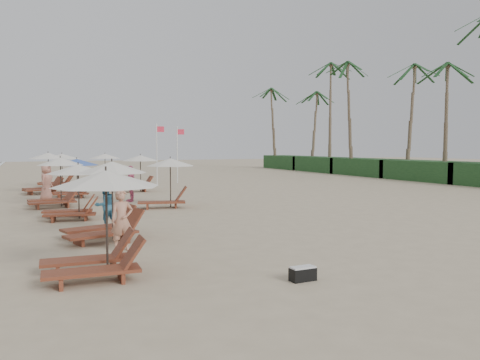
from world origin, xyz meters
name	(u,v)px	position (x,y,z in m)	size (l,w,h in m)	color
ground	(263,225)	(0.00, 0.00, 0.00)	(160.00, 160.00, 0.00)	tan
shrub_hedge	(428,171)	(22.00, 14.50, 0.80)	(3.20, 53.00, 1.60)	#193D1C
palm_row	(422,58)	(21.91, 15.40, 9.91)	(7.00, 52.00, 12.30)	brown
lounger_station_0	(96,223)	(-6.24, -4.63, 1.15)	(2.59, 2.30, 2.27)	brown
lounger_station_1	(103,205)	(-5.51, -0.45, 1.04)	(2.60, 2.42, 2.33)	brown
lounger_station_2	(73,189)	(-5.95, 4.28, 1.13)	(2.62, 2.39, 2.08)	brown
lounger_station_3	(55,185)	(-6.41, 8.55, 1.01)	(2.57, 2.08, 2.26)	brown
lounger_station_4	(74,176)	(-5.24, 12.53, 1.15)	(2.54, 2.34, 2.09)	brown
lounger_station_5	(44,174)	(-6.64, 15.57, 1.13)	(2.68, 2.53, 2.39)	brown
lounger_station_6	(58,172)	(-5.66, 19.62, 1.07)	(2.86, 2.55, 2.27)	brown
inland_station_0	(166,179)	(-1.79, 6.22, 1.31)	(2.83, 2.24, 2.22)	brown
inland_station_1	(137,170)	(-1.38, 14.47, 1.32)	(2.78, 2.24, 2.22)	brown
inland_station_2	(103,165)	(-2.49, 21.17, 1.42)	(2.65, 2.24, 2.22)	brown
beachgoer_near	(122,220)	(-5.28, -2.25, 0.82)	(0.60, 0.39, 1.65)	tan
beachgoer_mid_a	(105,205)	(-5.16, 1.57, 0.78)	(0.76, 0.59, 1.56)	teal
beachgoer_far_a	(131,184)	(-2.80, 9.20, 0.91)	(1.06, 0.44, 1.81)	#BB4B6C
beachgoer_far_b	(46,182)	(-6.66, 11.37, 0.96)	(0.93, 0.61, 1.91)	tan
duffel_bag	(303,274)	(-2.37, -6.68, 0.15)	(0.55, 0.29, 0.30)	black
flag_pole_near	(157,151)	(1.02, 19.02, 2.44)	(0.60, 0.08, 4.38)	silver
flag_pole_far	(178,152)	(2.92, 20.36, 2.37)	(0.59, 0.08, 4.25)	silver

